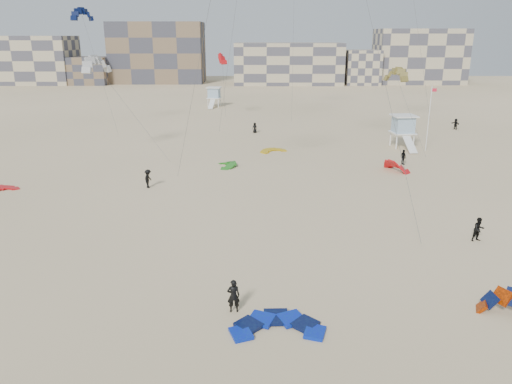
{
  "coord_description": "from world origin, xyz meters",
  "views": [
    {
      "loc": [
        0.99,
        -25.37,
        14.41
      ],
      "look_at": [
        0.86,
        6.0,
        4.47
      ],
      "focal_mm": 35.0,
      "sensor_mm": 36.0,
      "label": 1
    }
  ],
  "objects_px": {
    "kite_ground_orange": "(510,317)",
    "kitesurfer_main": "(233,296)",
    "lifeguard_tower_near": "(403,131)",
    "kite_ground_blue": "(277,329)"
  },
  "relations": [
    {
      "from": "kite_ground_orange",
      "to": "kitesurfer_main",
      "type": "distance_m",
      "value": 14.82
    },
    {
      "from": "kite_ground_orange",
      "to": "lifeguard_tower_near",
      "type": "height_order",
      "value": "lifeguard_tower_near"
    },
    {
      "from": "kite_ground_blue",
      "to": "kitesurfer_main",
      "type": "height_order",
      "value": "kitesurfer_main"
    },
    {
      "from": "kite_ground_orange",
      "to": "kitesurfer_main",
      "type": "bearing_deg",
      "value": -142.13
    },
    {
      "from": "kite_ground_blue",
      "to": "kitesurfer_main",
      "type": "distance_m",
      "value": 3.03
    },
    {
      "from": "kite_ground_blue",
      "to": "kite_ground_orange",
      "type": "bearing_deg",
      "value": 3.72
    },
    {
      "from": "kite_ground_blue",
      "to": "lifeguard_tower_near",
      "type": "distance_m",
      "value": 47.03
    },
    {
      "from": "kite_ground_orange",
      "to": "lifeguard_tower_near",
      "type": "xyz_separation_m",
      "value": [
        5.73,
        42.1,
        2.12
      ]
    },
    {
      "from": "kitesurfer_main",
      "to": "lifeguard_tower_near",
      "type": "xyz_separation_m",
      "value": [
        20.51,
        41.6,
        1.17
      ]
    },
    {
      "from": "kite_ground_orange",
      "to": "kitesurfer_main",
      "type": "xyz_separation_m",
      "value": [
        -14.78,
        0.5,
        0.95
      ]
    }
  ]
}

